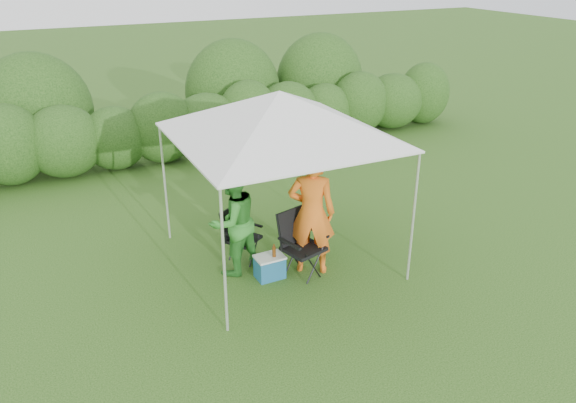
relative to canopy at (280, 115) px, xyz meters
name	(u,v)px	position (x,y,z in m)	size (l,w,h in m)	color
ground	(294,271)	(0.00, -0.50, -2.46)	(70.00, 70.00, 0.00)	#38611F
hedge	(189,126)	(0.10, 5.50, -1.63)	(16.01, 1.53, 1.80)	#2C521A
canopy	(280,115)	(0.00, 0.00, 0.00)	(3.10, 3.10, 2.83)	silver
chair_right	(299,239)	(0.07, -0.56, -1.87)	(0.76, 0.72, 1.05)	black
chair_left	(238,232)	(-0.65, 0.25, -1.95)	(0.71, 0.69, 0.90)	black
man	(312,213)	(0.27, -0.58, -1.45)	(0.74, 0.48, 2.02)	orange
woman	(233,221)	(-0.85, -0.07, -1.58)	(0.86, 0.67, 1.77)	#31842B
cooler	(270,267)	(-0.43, -0.51, -2.27)	(0.46, 0.34, 0.38)	#1D5C88
bottle	(274,250)	(-0.37, -0.55, -1.98)	(0.06, 0.06, 0.21)	#592D0C
lawn_toy	(333,156)	(3.15, 3.69, -2.31)	(0.65, 0.54, 0.32)	#FCF81A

